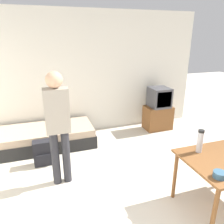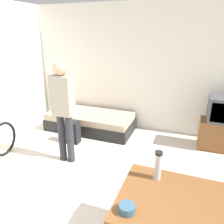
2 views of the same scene
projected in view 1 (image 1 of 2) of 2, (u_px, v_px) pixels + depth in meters
wall_back at (78, 74)px, 4.81m from camera, size 5.68×0.06×2.70m
daybed at (46, 137)px, 4.46m from camera, size 1.93×0.88×0.40m
tv at (158, 110)px, 5.22m from camera, size 0.63×0.47×1.02m
person_standing at (58, 121)px, 3.09m from camera, size 0.34×0.23×1.72m
thermos_flask at (200, 140)px, 2.77m from camera, size 0.08×0.08×0.31m
mate_bowl at (219, 175)px, 2.30m from camera, size 0.13×0.13×0.07m
backpack at (43, 153)px, 3.81m from camera, size 0.32×0.21×0.45m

